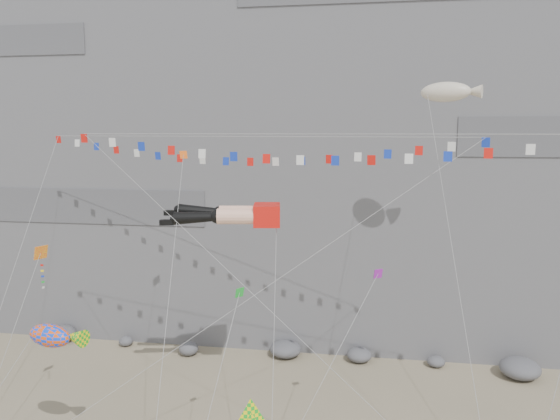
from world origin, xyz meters
The scene contains 11 objects.
cliff centered at (0.00, 32.00, 25.00)m, with size 80.00×28.00×50.00m, color slate.
talus_boulders centered at (0.00, 17.00, 0.60)m, with size 60.00×3.00×1.20m, color slate, non-canonical shape.
legs_kite centered at (-1.73, 7.15, 13.27)m, with size 9.62×17.38×21.03m.
flag_banner_upper centered at (-2.32, 10.60, 18.03)m, with size 30.45×18.77×26.25m.
flag_banner_lower centered at (3.58, 5.48, 18.21)m, with size 30.01×9.02×21.92m.
harlequin_kite centered at (-12.07, 2.67, 11.44)m, with size 2.54×6.96×13.06m.
fish_windsock centered at (-10.20, 0.20, 7.56)m, with size 6.61×5.76×9.95m.
blimp_windsock centered at (11.10, 10.99, 20.80)m, with size 4.27×14.46×24.64m.
small_kite_a centered at (-5.56, 8.83, 16.50)m, with size 3.61×15.64×22.71m.
small_kite_b centered at (6.97, 3.67, 10.61)m, with size 6.76×9.02×14.90m.
small_kite_c centered at (0.13, 0.51, 10.17)m, with size 2.07×8.18×12.82m.
Camera 1 is at (6.48, -25.30, 18.35)m, focal length 35.00 mm.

